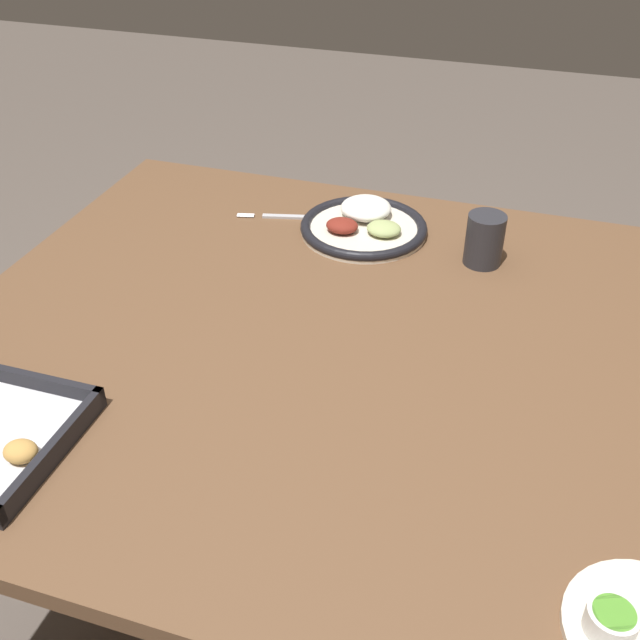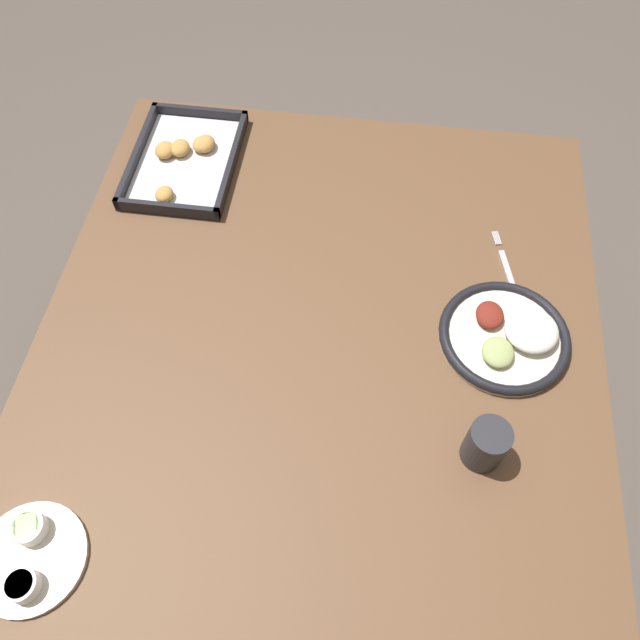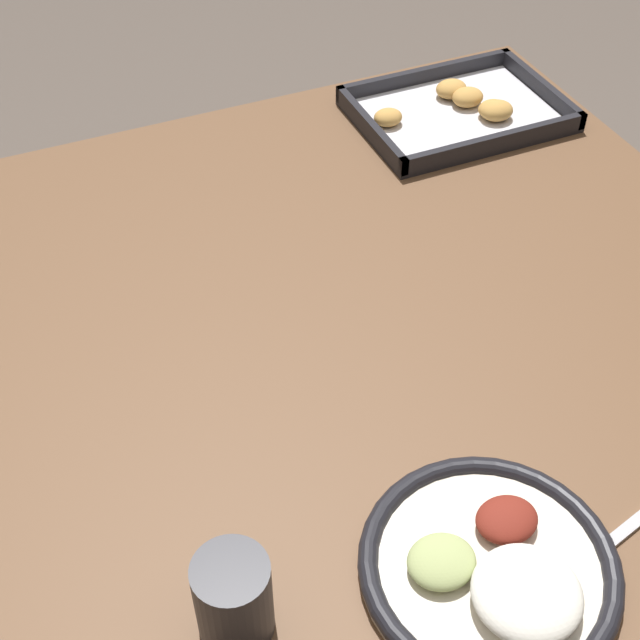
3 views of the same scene
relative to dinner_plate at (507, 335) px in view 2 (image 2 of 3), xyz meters
name	(u,v)px [view 2 (image 2 of 3)]	position (x,y,z in m)	size (l,w,h in m)	color
ground_plane	(320,458)	(-0.03, 0.36, -0.73)	(8.00, 8.00, 0.00)	#564C44
dining_table	(319,354)	(-0.03, 0.36, -0.10)	(1.23, 1.08, 0.72)	brown
dinner_plate	(507,335)	(0.00, 0.00, 0.00)	(0.25, 0.25, 0.05)	beige
fork	(509,274)	(0.15, -0.01, -0.01)	(0.20, 0.06, 0.00)	#B2B2B7
saucer_plate	(29,557)	(-0.50, 0.75, 0.00)	(0.18, 0.18, 0.04)	beige
baking_tray	(185,159)	(0.38, 0.72, 0.00)	(0.32, 0.23, 0.04)	black
drinking_cup	(486,444)	(-0.24, 0.05, 0.03)	(0.07, 0.07, 0.10)	#28282D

